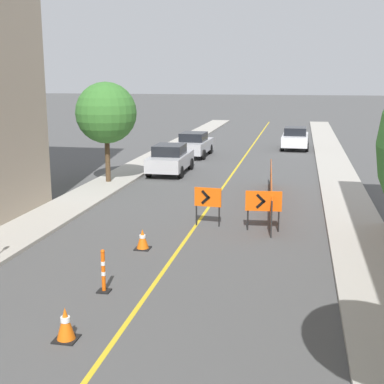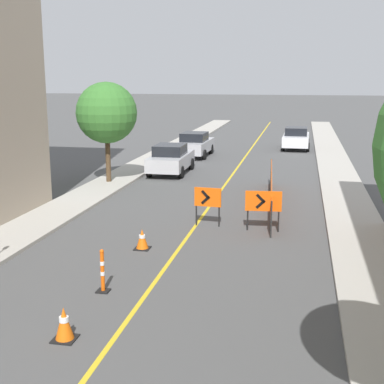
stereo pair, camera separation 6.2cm
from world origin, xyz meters
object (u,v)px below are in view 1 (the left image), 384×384
(arrow_barricade_primary, at_px, (208,199))
(parked_car_curb_near, at_px, (170,159))
(traffic_cone_second, at_px, (66,324))
(parked_car_curb_far, at_px, (295,138))
(parked_car_curb_mid, at_px, (194,144))
(arrow_barricade_secondary, at_px, (264,203))
(delineator_post_rear, at_px, (103,274))
(traffic_cone_third, at_px, (143,239))
(street_tree_left_near, at_px, (106,113))

(arrow_barricade_primary, height_order, parked_car_curb_near, parked_car_curb_near)
(traffic_cone_second, xyz_separation_m, parked_car_curb_far, (4.15, 30.04, 0.45))
(parked_car_curb_mid, bearing_deg, parked_car_curb_near, -88.69)
(arrow_barricade_secondary, bearing_deg, delineator_post_rear, -124.69)
(arrow_barricade_primary, relative_size, arrow_barricade_secondary, 0.99)
(traffic_cone_third, bearing_deg, delineator_post_rear, -89.72)
(traffic_cone_second, height_order, parked_car_curb_mid, parked_car_curb_mid)
(traffic_cone_third, relative_size, parked_car_curb_mid, 0.14)
(parked_car_curb_near, bearing_deg, parked_car_curb_mid, 88.84)
(arrow_barricade_primary, xyz_separation_m, arrow_barricade_secondary, (1.97, -0.25, 0.02))
(arrow_barricade_secondary, relative_size, parked_car_curb_near, 0.32)
(parked_car_curb_near, bearing_deg, delineator_post_rear, -82.79)
(delineator_post_rear, height_order, street_tree_left_near, street_tree_left_near)
(arrow_barricade_primary, xyz_separation_m, parked_car_curb_far, (2.76, 21.22, -0.18))
(delineator_post_rear, bearing_deg, traffic_cone_second, -87.14)
(arrow_barricade_secondary, bearing_deg, parked_car_curb_mid, 104.02)
(traffic_cone_second, relative_size, traffic_cone_third, 1.11)
(traffic_cone_third, relative_size, parked_car_curb_far, 0.15)
(delineator_post_rear, xyz_separation_m, arrow_barricade_secondary, (3.47, 6.09, 0.53))
(traffic_cone_third, distance_m, arrow_barricade_secondary, 4.46)
(traffic_cone_third, xyz_separation_m, parked_car_curb_near, (-2.24, 12.81, 0.49))
(parked_car_curb_near, relative_size, parked_car_curb_far, 1.00)
(delineator_post_rear, distance_m, arrow_barricade_primary, 6.53)
(traffic_cone_third, bearing_deg, arrow_barricade_secondary, 37.62)
(parked_car_curb_mid, distance_m, parked_car_curb_far, 8.17)
(delineator_post_rear, relative_size, parked_car_curb_mid, 0.25)
(arrow_barricade_secondary, height_order, parked_car_curb_far, parked_car_curb_far)
(arrow_barricade_primary, bearing_deg, arrow_barricade_secondary, -2.60)
(traffic_cone_third, relative_size, street_tree_left_near, 0.13)
(traffic_cone_third, distance_m, parked_car_curb_near, 13.01)
(traffic_cone_second, bearing_deg, street_tree_left_near, 107.09)
(arrow_barricade_secondary, height_order, parked_car_curb_mid, parked_car_curb_mid)
(arrow_barricade_primary, height_order, parked_car_curb_far, parked_car_curb_far)
(parked_car_curb_mid, distance_m, street_tree_left_near, 10.42)
(delineator_post_rear, relative_size, parked_car_curb_far, 0.25)
(arrow_barricade_secondary, bearing_deg, traffic_cone_third, -147.36)
(traffic_cone_second, xyz_separation_m, arrow_barricade_secondary, (3.35, 8.57, 0.65))
(parked_car_curb_near, bearing_deg, arrow_barricade_primary, -69.84)
(arrow_barricade_secondary, bearing_deg, arrow_barricade_primary, 167.84)
(traffic_cone_second, distance_m, street_tree_left_near, 16.29)
(traffic_cone_third, relative_size, arrow_barricade_secondary, 0.45)
(traffic_cone_second, relative_size, parked_car_curb_near, 0.16)
(delineator_post_rear, xyz_separation_m, parked_car_curb_mid, (-2.21, 22.59, 0.33))
(arrow_barricade_primary, distance_m, street_tree_left_near, 9.22)
(traffic_cone_third, height_order, parked_car_curb_near, parked_car_curb_near)
(traffic_cone_second, height_order, parked_car_curb_near, parked_car_curb_near)
(parked_car_curb_mid, bearing_deg, parked_car_curb_far, 39.28)
(traffic_cone_third, xyz_separation_m, arrow_barricade_primary, (1.52, 2.94, 0.67))
(parked_car_curb_near, xyz_separation_m, parked_car_curb_mid, (0.05, 6.38, 0.00))
(street_tree_left_near, bearing_deg, parked_car_curb_far, 59.07)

